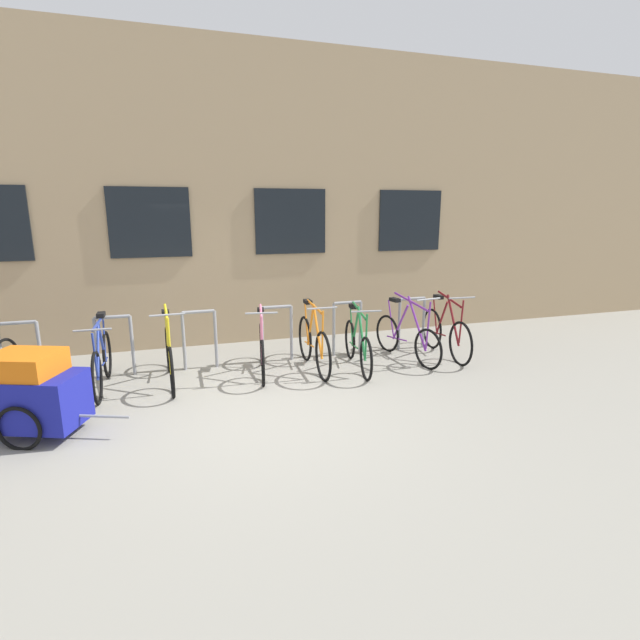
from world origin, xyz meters
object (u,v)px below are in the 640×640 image
Objects in this scene: bicycle_yellow at (169,356)px; bicycle_purple at (407,337)px; bicycle_maroon at (445,333)px; bicycle_orange at (313,344)px; bicycle_green at (358,345)px; bicycle_pink at (262,349)px; bike_trailer at (35,393)px; bicycle_blue at (102,361)px.

bicycle_purple is at bearing -0.56° from bicycle_yellow.
bicycle_orange is at bearing -179.87° from bicycle_maroon.
bicycle_pink is at bearing 172.54° from bicycle_green.
bicycle_pink reaches higher than bike_trailer.
bicycle_yellow is 1.11× the size of bicycle_pink.
bike_trailer is (-2.68, -1.27, 0.12)m from bicycle_pink.
bicycle_pink is (-0.79, 0.04, -0.03)m from bicycle_orange.
bicycle_purple is at bearing -0.59° from bicycle_pink.
bicycle_orange is 1.59m from bicycle_purple.
bicycle_purple is 1.05× the size of bicycle_pink.
bicycle_maroon is at bearing -0.66° from bicycle_yellow.
bicycle_maroon reaches higher than bicycle_green.
bicycle_pink is at bearing 179.41° from bicycle_purple.
bicycle_yellow reaches higher than bicycle_pink.
bicycle_blue is (-0.87, 0.03, -0.01)m from bicycle_yellow.
bicycle_green is 1.46m from bicycle_pink.
bicycle_green reaches higher than bicycle_blue.
bicycle_yellow reaches higher than bicycle_green.
bicycle_blue is 2.19m from bicycle_pink.
bicycle_yellow is 1.88m from bike_trailer.
bicycle_green is 1.16× the size of bike_trailer.
bicycle_maroon is (1.64, 0.15, 0.02)m from bicycle_green.
bicycle_yellow is 0.87m from bicycle_blue.
bicycle_maroon is 3.09m from bicycle_pink.
bicycle_yellow is (-2.10, 0.06, -0.01)m from bicycle_orange.
bicycle_orange is 3.68m from bike_trailer.
bicycle_maroon is 1.01× the size of bicycle_purple.
bicycle_yellow is 1.05× the size of bicycle_purple.
bicycle_blue is 4.57m from bicycle_purple.
bicycle_pink reaches higher than bicycle_green.
bicycle_yellow is 1.31m from bicycle_pink.
bicycle_pink is (-2.38, 0.02, -0.00)m from bicycle_purple.
bike_trailer is at bearing -154.74° from bicycle_pink.
bicycle_green is 0.95× the size of bicycle_yellow.
bicycle_blue is (-5.28, 0.08, -0.01)m from bicycle_maroon.
bicycle_purple reaches higher than bicycle_green.
bicycle_green is (0.67, -0.15, -0.03)m from bicycle_orange.
bicycle_purple is at bearing -0.84° from bicycle_blue.
bicycle_green is at bearing -174.74° from bicycle_maroon.
bicycle_pink reaches higher than bicycle_blue.
bicycle_orange is 0.79m from bicycle_pink.
bicycle_green is at bearing -169.85° from bicycle_purple.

